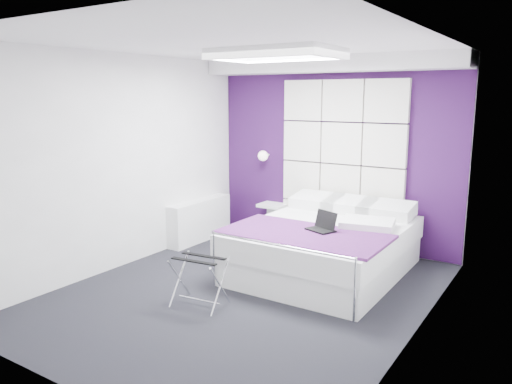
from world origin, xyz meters
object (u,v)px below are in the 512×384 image
(bed, at_px, (325,246))
(luggage_rack, at_px, (199,282))
(radiator, at_px, (200,220))
(nightstand, at_px, (273,205))
(laptop, at_px, (322,225))
(wall_lamp, at_px, (264,156))

(bed, relative_size, luggage_rack, 4.30)
(bed, height_order, luggage_rack, bed)
(radiator, relative_size, nightstand, 3.01)
(nightstand, height_order, luggage_rack, nightstand)
(radiator, xyz_separation_m, laptop, (2.24, -0.58, 0.37))
(nightstand, distance_m, laptop, 1.94)
(luggage_rack, height_order, laptop, laptop)
(bed, bearing_deg, wall_lamp, 145.90)
(laptop, bearing_deg, radiator, -173.51)
(radiator, bearing_deg, luggage_rack, -50.96)
(wall_lamp, height_order, laptop, wall_lamp)
(wall_lamp, relative_size, radiator, 0.12)
(laptop, bearing_deg, wall_lamp, 161.09)
(radiator, bearing_deg, wall_lamp, 49.90)
(bed, bearing_deg, radiator, 173.39)
(nightstand, relative_size, laptop, 1.32)
(bed, relative_size, nightstand, 5.48)
(nightstand, bearing_deg, radiator, -138.55)
(bed, distance_m, laptop, 0.50)
(radiator, relative_size, laptop, 3.98)
(luggage_rack, xyz_separation_m, laptop, (0.76, 1.24, 0.42))
(nightstand, xyz_separation_m, laptop, (1.43, -1.30, 0.18))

